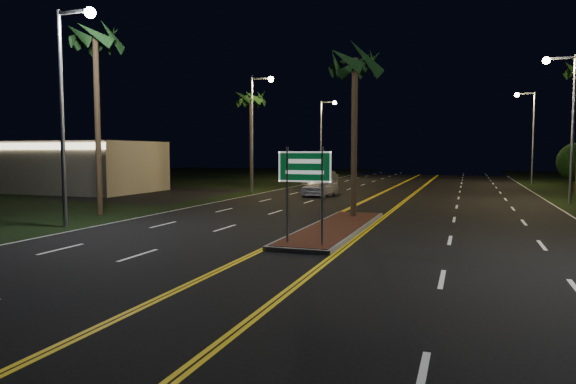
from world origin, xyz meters
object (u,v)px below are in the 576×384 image
at_px(streetlight_left_near, 68,92).
at_px(streetlight_left_mid, 257,120).
at_px(commercial_building, 63,166).
at_px(palm_left_near, 95,40).
at_px(car_near, 320,184).
at_px(median_island, 335,228).
at_px(streetlight_right_far, 529,126).
at_px(palm_left_far, 251,99).
at_px(car_far, 321,177).
at_px(palm_median, 355,63).
at_px(highway_sign, 305,176).
at_px(streetlight_left_far, 324,130).
at_px(streetlight_right_mid, 566,111).

xyz_separation_m(streetlight_left_near, streetlight_left_mid, (0.00, 20.00, 0.00)).
xyz_separation_m(commercial_building, palm_left_near, (13.50, -11.99, 6.68)).
bearing_deg(car_near, median_island, -67.63).
relative_size(streetlight_right_far, palm_left_far, 1.02).
height_order(streetlight_right_far, palm_left_near, palm_left_near).
xyz_separation_m(car_near, car_far, (-2.62, 9.43, 0.05)).
height_order(median_island, palm_median, palm_median).
height_order(highway_sign, palm_left_near, palm_left_near).
bearing_deg(streetlight_left_mid, streetlight_left_far, 90.00).
xyz_separation_m(streetlight_right_mid, streetlight_right_far, (0.00, 20.00, 0.00)).
xyz_separation_m(streetlight_right_far, car_near, (-15.64, -19.40, -4.82)).
distance_m(median_island, streetlight_right_mid, 19.20).
bearing_deg(palm_left_far, car_near, -34.81).
bearing_deg(median_island, highway_sign, -90.00).
xyz_separation_m(streetlight_right_far, car_far, (-18.27, -9.97, -4.77)).
distance_m(streetlight_left_mid, streetlight_right_mid, 21.32).
xyz_separation_m(streetlight_left_near, streetlight_right_far, (21.23, 38.00, 0.00)).
distance_m(highway_sign, streetlight_right_mid, 22.18).
xyz_separation_m(highway_sign, car_near, (-5.03, 19.80, -1.57)).
distance_m(streetlight_left_mid, palm_left_near, 16.39).
distance_m(palm_median, car_near, 14.60).
relative_size(streetlight_right_far, palm_left_near, 0.92).
relative_size(streetlight_left_near, palm_median, 1.08).
relative_size(streetlight_left_near, palm_left_near, 0.92).
distance_m(commercial_building, streetlight_right_far, 42.88).
xyz_separation_m(median_island, streetlight_right_mid, (10.61, 15.00, 5.57)).
bearing_deg(streetlight_left_mid, streetlight_right_mid, -5.38).
bearing_deg(streetlight_right_far, streetlight_left_far, 174.62).
bearing_deg(streetlight_right_far, highway_sign, -105.15).
bearing_deg(streetlight_right_mid, streetlight_right_far, 90.00).
distance_m(commercial_building, car_far, 21.97).
xyz_separation_m(median_island, streetlight_right_far, (10.61, 35.00, 5.57)).
height_order(commercial_building, palm_median, palm_median).
distance_m(median_island, car_far, 26.19).
height_order(streetlight_left_mid, car_far, streetlight_left_mid).
bearing_deg(car_near, streetlight_left_mid, 170.41).
distance_m(streetlight_right_far, car_near, 25.38).
bearing_deg(palm_median, streetlight_right_mid, 47.30).
height_order(median_island, commercial_building, commercial_building).
bearing_deg(commercial_building, palm_median, -20.05).
distance_m(palm_left_far, car_far, 9.48).
bearing_deg(palm_left_near, car_far, 78.60).
height_order(commercial_building, streetlight_left_near, streetlight_left_near).
height_order(commercial_building, streetlight_right_far, streetlight_right_far).
bearing_deg(streetlight_left_near, palm_left_near, 115.26).
distance_m(median_island, car_near, 16.41).
bearing_deg(palm_median, median_island, -90.00).
relative_size(median_island, streetlight_left_far, 1.14).
distance_m(median_island, streetlight_left_far, 38.89).
relative_size(median_island, streetlight_right_mid, 1.14).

